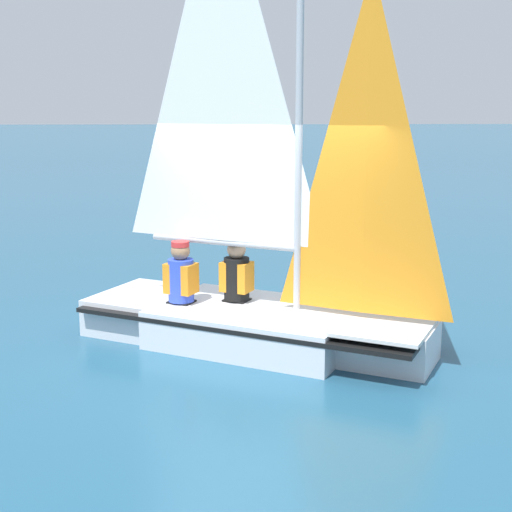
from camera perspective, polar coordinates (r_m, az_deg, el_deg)
name	(u,v)px	position (r m, az deg, el deg)	size (l,w,h in m)	color
ground_plane	(256,343)	(8.31, 0.00, -7.01)	(260.00, 260.00, 0.00)	#235675
sailboat_main	(256,281)	(8.11, -0.03, -2.05)	(3.23, 4.18, 5.38)	silver
sailor_helm	(237,285)	(8.42, -1.56, -2.30)	(0.41, 0.42, 1.16)	black
sailor_crew	(181,286)	(8.38, -6.01, -2.43)	(0.41, 0.42, 1.16)	black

